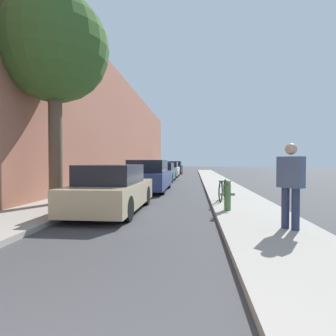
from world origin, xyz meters
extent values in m
plane|color=#3D3D3F|center=(0.00, 16.00, 0.00)|extent=(120.00, 120.00, 0.00)
cube|color=#9E998E|center=(-2.90, 16.00, 0.06)|extent=(2.00, 52.00, 0.12)
cube|color=#9E998E|center=(2.90, 16.00, 0.06)|extent=(2.00, 52.00, 0.12)
cube|color=#9E604C|center=(-4.25, 16.00, 3.84)|extent=(0.70, 52.00, 7.69)
cylinder|color=black|center=(-1.75, 8.29, 0.32)|extent=(0.22, 0.63, 0.63)
cylinder|color=black|center=(-0.28, 8.29, 0.32)|extent=(0.22, 0.63, 0.63)
cylinder|color=black|center=(-1.75, 5.73, 0.32)|extent=(0.22, 0.63, 0.63)
cylinder|color=black|center=(-0.28, 5.73, 0.32)|extent=(0.22, 0.63, 0.63)
cube|color=tan|center=(-1.02, 7.01, 0.50)|extent=(1.67, 4.14, 0.66)
cube|color=black|center=(-1.02, 6.84, 1.10)|extent=(1.47, 2.15, 0.53)
cylinder|color=black|center=(-1.69, 13.99, 0.35)|extent=(0.22, 0.70, 0.70)
cylinder|color=black|center=(-0.06, 13.99, 0.35)|extent=(0.22, 0.70, 0.70)
cylinder|color=black|center=(-1.69, 11.10, 0.35)|extent=(0.22, 0.70, 0.70)
cylinder|color=black|center=(-0.06, 11.10, 0.35)|extent=(0.22, 0.70, 0.70)
cube|color=navy|center=(-0.87, 12.55, 0.56)|extent=(1.86, 4.66, 0.74)
cube|color=black|center=(-0.87, 12.36, 1.23)|extent=(1.63, 2.42, 0.59)
cylinder|color=black|center=(-1.73, 20.29, 0.35)|extent=(0.22, 0.69, 0.69)
cylinder|color=black|center=(-0.20, 20.29, 0.35)|extent=(0.22, 0.69, 0.69)
cylinder|color=black|center=(-1.73, 17.49, 0.35)|extent=(0.22, 0.69, 0.69)
cylinder|color=black|center=(-0.20, 17.49, 0.35)|extent=(0.22, 0.69, 0.69)
cube|color=#1E6066|center=(-0.97, 18.89, 0.51)|extent=(1.74, 4.52, 0.63)
cube|color=black|center=(-0.97, 18.71, 1.09)|extent=(1.53, 2.35, 0.53)
cylinder|color=black|center=(-1.77, 26.10, 0.32)|extent=(0.22, 0.65, 0.65)
cylinder|color=black|center=(-0.22, 26.10, 0.32)|extent=(0.22, 0.65, 0.65)
cylinder|color=black|center=(-1.77, 23.43, 0.32)|extent=(0.22, 0.65, 0.65)
cylinder|color=black|center=(-0.22, 23.43, 0.32)|extent=(0.22, 0.65, 0.65)
cube|color=silver|center=(-0.99, 24.77, 0.54)|extent=(1.76, 4.30, 0.73)
cube|color=black|center=(-0.99, 24.59, 1.15)|extent=(1.55, 2.24, 0.49)
cylinder|color=black|center=(-1.81, 32.17, 0.34)|extent=(0.22, 0.68, 0.68)
cylinder|color=black|center=(-0.17, 32.17, 0.34)|extent=(0.22, 0.68, 0.68)
cylinder|color=black|center=(-1.81, 29.37, 0.34)|extent=(0.22, 0.68, 0.68)
cylinder|color=black|center=(-0.17, 29.37, 0.34)|extent=(0.22, 0.68, 0.68)
cube|color=black|center=(-0.99, 30.77, 0.58)|extent=(1.86, 4.52, 0.79)
cube|color=black|center=(-0.99, 30.59, 1.22)|extent=(1.64, 2.35, 0.50)
cylinder|color=brown|center=(-3.01, 7.48, 2.10)|extent=(0.42, 0.42, 3.96)
sphere|color=#335623|center=(-3.01, 7.48, 5.01)|extent=(3.36, 3.36, 3.36)
cylinder|color=#47703D|center=(2.26, 6.85, 0.47)|extent=(0.18, 0.18, 0.70)
sphere|color=#47703D|center=(2.26, 6.85, 0.85)|extent=(0.17, 0.17, 0.17)
cylinder|color=#47703D|center=(2.12, 6.85, 0.56)|extent=(0.12, 0.07, 0.07)
cylinder|color=#47703D|center=(2.40, 6.85, 0.56)|extent=(0.12, 0.07, 0.07)
cylinder|color=#283351|center=(3.32, 4.77, 0.53)|extent=(0.21, 0.21, 0.82)
cylinder|color=#283351|center=(3.18, 4.92, 0.53)|extent=(0.21, 0.21, 0.82)
cube|color=#475675|center=(3.25, 4.85, 1.25)|extent=(0.50, 0.51, 0.62)
sphere|color=tan|center=(3.25, 4.85, 1.71)|extent=(0.23, 0.23, 0.23)
torus|color=black|center=(2.46, 9.28, 0.47)|extent=(0.21, 0.68, 0.70)
torus|color=black|center=(2.21, 8.30, 0.47)|extent=(0.21, 0.68, 0.70)
cube|color=#2D7547|center=(2.34, 8.79, 0.62)|extent=(0.25, 0.83, 0.04)
cylinder|color=#2D7547|center=(2.29, 8.62, 0.72)|extent=(0.04, 0.04, 0.19)
cube|color=black|center=(2.44, 9.20, 0.75)|extent=(0.43, 0.15, 0.04)
camera|label=1|loc=(1.35, -0.77, 1.47)|focal=29.30mm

